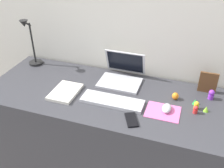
# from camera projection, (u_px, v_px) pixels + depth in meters

# --- Properties ---
(ground_plane) EXTENTS (6.00, 6.00, 0.00)m
(ground_plane) POSITION_uv_depth(u_px,v_px,m) (112.00, 168.00, 2.16)
(ground_plane) COLOR slate
(back_wall) EXTENTS (2.97, 0.05, 1.51)m
(back_wall) POSITION_uv_depth(u_px,v_px,m) (127.00, 68.00, 2.06)
(back_wall) COLOR silver
(back_wall) RESTS_ON ground_plane
(desk) EXTENTS (1.77, 0.67, 0.74)m
(desk) POSITION_uv_depth(u_px,v_px,m) (112.00, 135.00, 1.96)
(desk) COLOR #38383D
(desk) RESTS_ON ground_plane
(laptop) EXTENTS (0.30, 0.28, 0.20)m
(laptop) POSITION_uv_depth(u_px,v_px,m) (122.00, 73.00, 1.91)
(laptop) COLOR silver
(laptop) RESTS_ON desk
(keyboard) EXTENTS (0.41, 0.13, 0.02)m
(keyboard) POSITION_uv_depth(u_px,v_px,m) (112.00, 101.00, 1.69)
(keyboard) COLOR silver
(keyboard) RESTS_ON desk
(mousepad) EXTENTS (0.21, 0.17, 0.00)m
(mousepad) POSITION_uv_depth(u_px,v_px,m) (163.00, 112.00, 1.61)
(mousepad) COLOR pink
(mousepad) RESTS_ON desk
(mouse) EXTENTS (0.06, 0.10, 0.03)m
(mouse) POSITION_uv_depth(u_px,v_px,m) (167.00, 108.00, 1.61)
(mouse) COLOR silver
(mouse) RESTS_ON mousepad
(cell_phone) EXTENTS (0.11, 0.14, 0.01)m
(cell_phone) POSITION_uv_depth(u_px,v_px,m) (131.00, 120.00, 1.54)
(cell_phone) COLOR black
(cell_phone) RESTS_ON desk
(desk_lamp) EXTENTS (0.11, 0.15, 0.39)m
(desk_lamp) POSITION_uv_depth(u_px,v_px,m) (31.00, 44.00, 2.04)
(desk_lamp) COLOR black
(desk_lamp) RESTS_ON desk
(notebook_pad) EXTENTS (0.17, 0.24, 0.02)m
(notebook_pad) POSITION_uv_depth(u_px,v_px,m) (65.00, 92.00, 1.78)
(notebook_pad) COLOR silver
(notebook_pad) RESTS_ON desk
(picture_frame) EXTENTS (0.12, 0.02, 0.15)m
(picture_frame) POSITION_uv_depth(u_px,v_px,m) (208.00, 83.00, 1.76)
(picture_frame) COLOR brown
(picture_frame) RESTS_ON desk
(toy_figurine_yellow) EXTENTS (0.03, 0.03, 0.05)m
(toy_figurine_yellow) POSITION_uv_depth(u_px,v_px,m) (196.00, 105.00, 1.62)
(toy_figurine_yellow) COLOR yellow
(toy_figurine_yellow) RESTS_ON desk
(toy_figurine_lime) EXTENTS (0.03, 0.03, 0.04)m
(toy_figurine_lime) POSITION_uv_depth(u_px,v_px,m) (206.00, 109.00, 1.61)
(toy_figurine_lime) COLOR #8CDB33
(toy_figurine_lime) RESTS_ON desk
(toy_figurine_orange) EXTENTS (0.04, 0.04, 0.05)m
(toy_figurine_orange) POSITION_uv_depth(u_px,v_px,m) (175.00, 96.00, 1.71)
(toy_figurine_orange) COLOR orange
(toy_figurine_orange) RESTS_ON desk
(toy_figurine_green) EXTENTS (0.03, 0.03, 0.04)m
(toy_figurine_green) POSITION_uv_depth(u_px,v_px,m) (195.00, 102.00, 1.67)
(toy_figurine_green) COLOR green
(toy_figurine_green) RESTS_ON desk
(toy_figurine_red) EXTENTS (0.03, 0.03, 0.05)m
(toy_figurine_red) POSITION_uv_depth(u_px,v_px,m) (196.00, 110.00, 1.59)
(toy_figurine_red) COLOR red
(toy_figurine_red) RESTS_ON desk
(toy_figurine_purple) EXTENTS (0.04, 0.04, 0.07)m
(toy_figurine_purple) POSITION_uv_depth(u_px,v_px,m) (211.00, 94.00, 1.71)
(toy_figurine_purple) COLOR purple
(toy_figurine_purple) RESTS_ON desk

